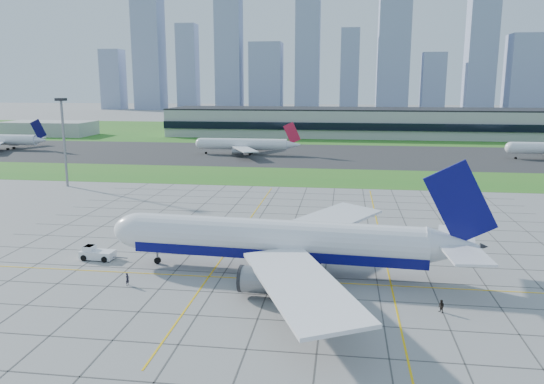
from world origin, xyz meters
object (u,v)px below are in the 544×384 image
at_px(crew_near, 127,279).
at_px(distant_jet_0, 6,140).
at_px(airliner, 280,241).
at_px(distant_jet_1, 245,144).
at_px(crew_far, 441,306).
at_px(light_mast, 63,131).
at_px(pushback_tug, 96,253).

height_order(crew_near, distant_jet_0, distant_jet_0).
bearing_deg(distant_jet_0, crew_near, -51.24).
xyz_separation_m(airliner, distant_jet_0, (-143.48, 142.67, -0.72)).
relative_size(airliner, distant_jet_1, 1.43).
distance_m(crew_far, distant_jet_1, 161.75).
bearing_deg(crew_far, light_mast, -165.54).
height_order(light_mast, distant_jet_0, light_mast).
bearing_deg(pushback_tug, airliner, -0.16).
relative_size(light_mast, crew_near, 13.21).
xyz_separation_m(distant_jet_0, distant_jet_1, (111.41, -2.85, 0.00)).
relative_size(distant_jet_0, distant_jet_1, 1.00).
bearing_deg(distant_jet_1, pushback_tug, -90.05).
bearing_deg(distant_jet_1, airliner, -77.08).
distance_m(pushback_tug, distant_jet_1, 137.70).
bearing_deg(airliner, distant_jet_0, 138.84).
distance_m(light_mast, distant_jet_0, 108.05).
bearing_deg(light_mast, crew_near, -55.92).
bearing_deg(distant_jet_1, distant_jet_0, 178.53).
distance_m(pushback_tug, crew_near, 14.87).
bearing_deg(crew_near, light_mast, 45.90).
distance_m(pushback_tug, crew_far, 56.92).
height_order(airliner, pushback_tug, airliner).
bearing_deg(distant_jet_1, crew_near, -86.12).
distance_m(light_mast, crew_far, 121.51).
height_order(airliner, distant_jet_1, airliner).
bearing_deg(crew_far, pushback_tug, -141.26).
bearing_deg(crew_near, distant_jet_0, 50.58).
height_order(crew_near, distant_jet_1, distant_jet_1).
xyz_separation_m(crew_near, distant_jet_0, (-121.49, 151.33, 3.52)).
height_order(light_mast, crew_far, light_mast).
bearing_deg(distant_jet_0, airliner, -44.84).
xyz_separation_m(light_mast, crew_near, (48.85, -72.20, -15.21)).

